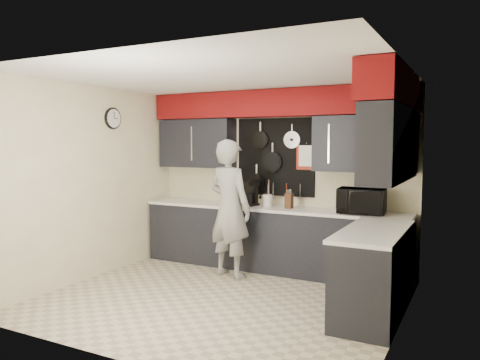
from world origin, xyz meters
The scene contains 10 objects.
ground centered at (0.00, 0.00, 0.00)m, with size 4.00×4.00×0.00m, color beige.
back_wall_assembly centered at (0.01, 1.60, 2.01)m, with size 4.00×0.36×2.60m.
right_wall_assembly centered at (1.85, 0.26, 1.94)m, with size 0.36×3.50×2.60m.
left_wall_assembly centered at (-1.99, 0.02, 1.33)m, with size 0.05×3.50×2.60m.
base_cabinets centered at (0.49, 1.13, 0.46)m, with size 3.95×2.20×0.92m.
microwave centered at (1.31, 1.40, 1.08)m, with size 0.60×0.40×0.33m, color black.
knife_block centered at (0.30, 1.40, 1.03)m, with size 0.10×0.10×0.21m, color #391912.
utensil_crock centered at (-0.04, 1.41, 1.01)m, with size 0.14×0.14×0.18m, color white.
coffee_maker centered at (-0.32, 1.43, 1.11)m, with size 0.25×0.29×0.36m.
person centered at (-0.36, 0.88, 0.94)m, with size 0.69×0.45×1.88m, color #9E9F9D.
Camera 1 is at (2.68, -4.67, 1.85)m, focal length 35.00 mm.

